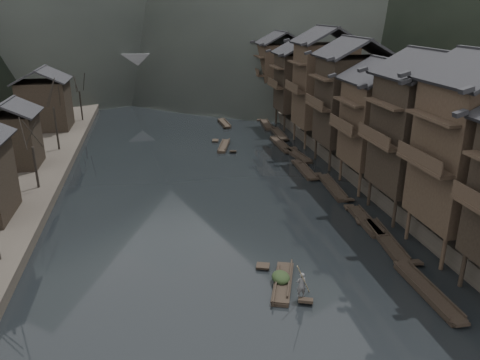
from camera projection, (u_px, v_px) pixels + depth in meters
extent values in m
plane|color=black|center=(236.00, 264.00, 34.00)|extent=(300.00, 300.00, 0.00)
cube|color=#2D2823|center=(403.00, 116.00, 76.68)|extent=(40.00, 200.00, 1.80)
cylinder|color=black|center=(463.00, 269.00, 30.86)|extent=(0.30, 0.30, 2.90)
cylinder|color=#2E2219|center=(443.00, 253.00, 32.89)|extent=(0.30, 0.30, 2.90)
cylinder|color=#2E2219|center=(408.00, 224.00, 37.32)|extent=(0.30, 0.30, 2.90)
cylinder|color=#2E2219|center=(478.00, 250.00, 33.37)|extent=(0.30, 0.30, 2.90)
cylinder|color=#2E2219|center=(439.00, 221.00, 37.79)|extent=(0.30, 0.30, 2.90)
cube|color=#2E2219|center=(476.00, 155.00, 33.45)|extent=(7.00, 6.00, 10.11)
cube|color=#2E2219|center=(424.00, 164.00, 32.93)|extent=(1.20, 5.70, 0.25)
cylinder|color=black|center=(394.00, 213.00, 39.35)|extent=(0.30, 0.30, 2.90)
cylinder|color=black|center=(369.00, 192.00, 43.77)|extent=(0.30, 0.30, 2.90)
cylinder|color=black|center=(424.00, 211.00, 39.82)|extent=(0.30, 0.30, 2.90)
cylinder|color=black|center=(396.00, 190.00, 44.25)|extent=(0.30, 0.30, 2.90)
cube|color=black|center=(422.00, 134.00, 39.99)|extent=(7.00, 6.00, 9.62)
cube|color=#2E2219|center=(378.00, 141.00, 39.46)|extent=(1.20, 5.70, 0.25)
cylinder|color=#2E2219|center=(359.00, 184.00, 45.80)|extent=(0.30, 0.30, 2.90)
cylinder|color=#2E2219|center=(341.00, 169.00, 50.23)|extent=(0.30, 0.30, 2.90)
cylinder|color=#2E2219|center=(385.00, 182.00, 46.28)|extent=(0.30, 0.30, 2.90)
cylinder|color=#2E2219|center=(365.00, 167.00, 50.71)|extent=(0.30, 0.30, 2.90)
cube|color=#2E2219|center=(383.00, 123.00, 46.70)|extent=(7.00, 6.00, 8.20)
cube|color=#2E2219|center=(345.00, 129.00, 46.14)|extent=(1.20, 5.70, 0.25)
cylinder|color=black|center=(330.00, 160.00, 53.18)|extent=(0.30, 0.30, 2.90)
cylinder|color=black|center=(316.00, 148.00, 57.61)|extent=(0.30, 0.30, 2.90)
cylinder|color=black|center=(353.00, 159.00, 53.66)|extent=(0.30, 0.30, 2.90)
cylinder|color=black|center=(337.00, 147.00, 58.09)|extent=(0.30, 0.30, 2.90)
cube|color=black|center=(351.00, 101.00, 53.80)|extent=(7.00, 6.00, 9.78)
cube|color=#2E2219|center=(318.00, 106.00, 53.27)|extent=(1.20, 5.70, 0.25)
cylinder|color=#2E2219|center=(305.00, 139.00, 61.48)|extent=(0.30, 0.30, 2.90)
cylinder|color=#2E2219|center=(294.00, 131.00, 65.91)|extent=(0.30, 0.30, 2.90)
cylinder|color=#2E2219|center=(325.00, 138.00, 61.96)|extent=(0.30, 0.30, 2.90)
cylinder|color=#2E2219|center=(313.00, 130.00, 66.39)|extent=(0.30, 0.30, 2.90)
cube|color=#2E2219|center=(324.00, 85.00, 61.95)|extent=(7.00, 6.00, 10.65)
cube|color=#2E2219|center=(295.00, 90.00, 61.44)|extent=(1.20, 5.70, 0.25)
cylinder|color=black|center=(284.00, 122.00, 70.71)|extent=(0.30, 0.30, 2.90)
cylinder|color=black|center=(276.00, 116.00, 75.14)|extent=(0.30, 0.30, 2.90)
cylinder|color=black|center=(302.00, 122.00, 71.19)|extent=(0.30, 0.30, 2.90)
cylinder|color=black|center=(293.00, 115.00, 75.62)|extent=(0.30, 0.30, 2.90)
cube|color=black|center=(301.00, 83.00, 71.55)|extent=(7.00, 6.00, 8.48)
cube|color=#2E2219|center=(275.00, 86.00, 71.00)|extent=(1.20, 5.70, 0.25)
cylinder|color=#2E2219|center=(266.00, 107.00, 81.78)|extent=(0.30, 0.30, 2.90)
cylinder|color=#2E2219|center=(259.00, 102.00, 86.21)|extent=(0.30, 0.30, 2.90)
cylinder|color=#2E2219|center=(281.00, 106.00, 82.26)|extent=(0.30, 0.30, 2.90)
cylinder|color=#2E2219|center=(274.00, 101.00, 86.68)|extent=(0.30, 0.30, 2.90)
cube|color=#2E2219|center=(280.00, 71.00, 82.52)|extent=(7.00, 6.00, 9.09)
cube|color=#2E2219|center=(258.00, 74.00, 81.98)|extent=(1.20, 5.70, 0.25)
cube|color=black|center=(13.00, 139.00, 51.15)|extent=(5.00, 5.00, 5.80)
cube|color=black|center=(45.00, 103.00, 67.59)|extent=(6.50, 6.50, 6.80)
cylinder|color=black|center=(33.00, 165.00, 45.18)|extent=(0.24, 0.24, 4.12)
cylinder|color=black|center=(57.00, 127.00, 57.46)|extent=(0.24, 0.24, 5.30)
cylinder|color=black|center=(76.00, 104.00, 72.85)|extent=(0.24, 0.24, 4.48)
cube|color=black|center=(427.00, 292.00, 30.42)|extent=(1.13, 6.91, 0.30)
cube|color=black|center=(428.00, 289.00, 30.36)|extent=(1.18, 6.77, 0.10)
cube|color=black|center=(402.00, 264.00, 33.43)|extent=(0.94, 0.85, 0.35)
cube|color=black|center=(459.00, 321.00, 27.31)|extent=(0.94, 0.85, 0.35)
cube|color=black|center=(386.00, 240.00, 37.16)|extent=(1.91, 7.75, 0.30)
cube|color=black|center=(386.00, 238.00, 37.09)|extent=(1.95, 7.60, 0.10)
cube|color=black|center=(362.00, 220.00, 40.42)|extent=(1.03, 1.03, 0.37)
cube|color=black|center=(415.00, 261.00, 33.80)|extent=(1.03, 1.03, 0.37)
cube|color=black|center=(365.00, 221.00, 40.54)|extent=(1.42, 6.13, 0.30)
cube|color=black|center=(365.00, 219.00, 40.48)|extent=(1.47, 6.01, 0.10)
cube|color=black|center=(350.00, 207.00, 43.15)|extent=(0.97, 0.80, 0.33)
cube|color=black|center=(382.00, 234.00, 37.83)|extent=(0.97, 0.80, 0.33)
cube|color=black|center=(332.00, 187.00, 48.25)|extent=(1.66, 7.56, 0.30)
cube|color=black|center=(332.00, 186.00, 48.19)|extent=(1.70, 7.41, 0.10)
cube|color=black|center=(318.00, 175.00, 51.46)|extent=(1.00, 0.98, 0.36)
cube|color=black|center=(348.00, 199.00, 44.94)|extent=(1.00, 0.98, 0.36)
cube|color=black|center=(304.00, 170.00, 53.28)|extent=(1.31, 6.32, 0.30)
cube|color=black|center=(304.00, 169.00, 53.22)|extent=(1.36, 6.19, 0.10)
cube|color=black|center=(296.00, 161.00, 56.00)|extent=(0.96, 0.81, 0.33)
cube|color=black|center=(314.00, 178.00, 50.47)|extent=(0.96, 0.81, 0.33)
cube|color=black|center=(298.00, 156.00, 58.53)|extent=(1.90, 6.33, 0.30)
cube|color=black|center=(298.00, 154.00, 58.46)|extent=(1.94, 6.22, 0.10)
cube|color=black|center=(294.00, 148.00, 61.29)|extent=(1.03, 0.89, 0.33)
cube|color=black|center=(302.00, 162.00, 55.67)|extent=(1.03, 0.89, 0.33)
cube|color=black|center=(281.00, 145.00, 63.29)|extent=(1.17, 7.42, 0.30)
cube|color=black|center=(281.00, 143.00, 63.22)|extent=(1.22, 7.28, 0.10)
cube|color=black|center=(274.00, 137.00, 66.53)|extent=(0.94, 0.92, 0.36)
cube|color=black|center=(288.00, 151.00, 59.95)|extent=(0.94, 0.92, 0.36)
cube|color=black|center=(278.00, 134.00, 68.82)|extent=(1.36, 7.21, 0.30)
cube|color=black|center=(278.00, 133.00, 68.75)|extent=(1.41, 7.07, 0.10)
cube|color=black|center=(272.00, 127.00, 71.92)|extent=(0.97, 0.91, 0.36)
cube|color=black|center=(286.00, 139.00, 65.62)|extent=(0.97, 0.91, 0.36)
cube|color=black|center=(266.00, 124.00, 74.47)|extent=(1.71, 6.93, 0.30)
cube|color=black|center=(266.00, 123.00, 74.41)|extent=(1.75, 6.80, 0.10)
cube|color=black|center=(260.00, 119.00, 77.40)|extent=(1.01, 0.92, 0.35)
cube|color=black|center=(273.00, 128.00, 71.45)|extent=(1.01, 0.92, 0.35)
cube|color=black|center=(253.00, 115.00, 81.38)|extent=(1.15, 6.04, 0.30)
cube|color=black|center=(253.00, 113.00, 81.32)|extent=(1.21, 5.92, 0.10)
cube|color=black|center=(250.00, 110.00, 84.00)|extent=(0.94, 0.75, 0.33)
cube|color=black|center=(257.00, 117.00, 78.65)|extent=(0.94, 0.75, 0.33)
cube|color=black|center=(247.00, 108.00, 86.47)|extent=(1.51, 6.30, 0.30)
cube|color=black|center=(247.00, 107.00, 86.41)|extent=(1.56, 6.18, 0.10)
cube|color=black|center=(245.00, 104.00, 89.22)|extent=(0.98, 0.83, 0.33)
cube|color=black|center=(250.00, 111.00, 83.63)|extent=(0.98, 0.83, 0.33)
cube|color=black|center=(224.00, 146.00, 62.68)|extent=(2.57, 6.02, 0.30)
cube|color=black|center=(224.00, 145.00, 62.61)|extent=(2.59, 5.92, 0.10)
cube|color=black|center=(215.00, 140.00, 65.04)|extent=(1.02, 0.94, 0.33)
cube|color=black|center=(233.00, 151.00, 60.22)|extent=(1.02, 0.94, 0.33)
cube|color=black|center=(224.00, 124.00, 74.96)|extent=(1.33, 5.79, 0.30)
cube|color=black|center=(224.00, 122.00, 74.90)|extent=(1.37, 5.68, 0.10)
cube|color=black|center=(223.00, 119.00, 77.48)|extent=(0.89, 0.76, 0.32)
cube|color=black|center=(226.00, 127.00, 72.35)|extent=(0.89, 0.76, 0.32)
cube|color=#4C4C4F|center=(175.00, 61.00, 97.93)|extent=(40.00, 6.00, 1.60)
cube|color=#4C4C4F|center=(176.00, 56.00, 95.00)|extent=(40.00, 0.50, 1.00)
cube|color=#4C4C4F|center=(174.00, 53.00, 99.98)|extent=(40.00, 0.50, 1.00)
cube|color=#4C4C4F|center=(108.00, 82.00, 96.87)|extent=(3.20, 6.00, 6.40)
cube|color=#4C4C4F|center=(155.00, 81.00, 98.53)|extent=(3.20, 6.00, 6.40)
cube|color=#4C4C4F|center=(197.00, 80.00, 100.10)|extent=(3.20, 6.00, 6.40)
cube|color=#4C4C4F|center=(241.00, 78.00, 101.75)|extent=(3.20, 6.00, 6.40)
cube|color=black|center=(283.00, 283.00, 31.39)|extent=(2.78, 5.14, 0.30)
cube|color=black|center=(283.00, 281.00, 31.33)|extent=(2.80, 5.07, 0.10)
cube|color=black|center=(263.00, 265.00, 33.31)|extent=(1.10, 0.92, 0.30)
cube|color=black|center=(306.00, 299.00, 29.38)|extent=(1.10, 0.92, 0.30)
ellipsoid|color=black|center=(281.00, 273.00, 31.37)|extent=(1.21, 1.59, 0.73)
imported|color=#505052|center=(301.00, 282.00, 29.44)|extent=(0.66, 0.46, 1.74)
cylinder|color=#8C7A51|center=(307.00, 243.00, 28.54)|extent=(1.80, 2.12, 3.64)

